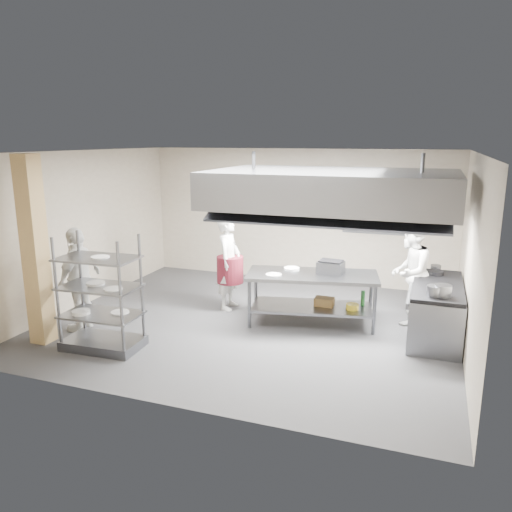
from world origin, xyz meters
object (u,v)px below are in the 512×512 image
(cooking_range, at_px, (436,312))
(griddle, at_px, (331,268))
(island, at_px, (312,298))
(chef_plating, at_px, (80,279))
(stockpot, at_px, (443,291))
(chef_head, at_px, (229,262))
(chef_line, at_px, (410,272))
(pass_rack, at_px, (100,293))

(cooking_range, bearing_deg, griddle, 179.75)
(island, distance_m, chef_plating, 4.02)
(cooking_range, relative_size, stockpot, 7.75)
(chef_head, xyz_separation_m, chef_line, (3.29, 0.37, 0.01))
(pass_rack, bearing_deg, stockpot, 15.02)
(island, bearing_deg, griddle, 11.93)
(stockpot, bearing_deg, griddle, 159.59)
(griddle, bearing_deg, island, -151.11)
(pass_rack, height_order, chef_plating, pass_rack)
(chef_head, bearing_deg, island, -101.64)
(chef_head, relative_size, stockpot, 7.05)
(chef_line, bearing_deg, cooking_range, 53.64)
(chef_plating, bearing_deg, griddle, 110.93)
(island, height_order, griddle, griddle)
(chef_plating, xyz_separation_m, stockpot, (5.79, 1.05, 0.10))
(island, relative_size, chef_line, 1.23)
(cooking_range, bearing_deg, chef_plating, -163.22)
(pass_rack, xyz_separation_m, chef_head, (1.13, 2.42, 0.01))
(chef_plating, height_order, stockpot, chef_plating)
(griddle, distance_m, stockpot, 1.97)
(island, distance_m, cooking_range, 2.08)
(griddle, bearing_deg, cooking_range, 5.19)
(pass_rack, relative_size, stockpot, 6.97)
(chef_line, xyz_separation_m, chef_plating, (-5.25, -2.23, -0.03))
(chef_line, distance_m, chef_plating, 5.71)
(chef_head, distance_m, chef_plating, 2.71)
(chef_line, height_order, stockpot, chef_line)
(pass_rack, xyz_separation_m, cooking_range, (4.90, 2.29, -0.48))
(island, bearing_deg, pass_rack, -153.99)
(pass_rack, bearing_deg, griddle, 33.41)
(stockpot, bearing_deg, chef_line, 114.49)
(stockpot, bearing_deg, pass_rack, -162.03)
(island, xyz_separation_m, chef_line, (1.60, 0.63, 0.47))
(chef_head, distance_m, griddle, 1.99)
(chef_line, height_order, chef_plating, chef_line)
(chef_plating, distance_m, stockpot, 5.89)
(pass_rack, relative_size, chef_line, 0.98)
(island, height_order, chef_plating, chef_plating)
(chef_plating, bearing_deg, island, 110.96)
(pass_rack, bearing_deg, chef_line, 29.33)
(island, height_order, chef_line, chef_line)
(cooking_range, height_order, stockpot, stockpot)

